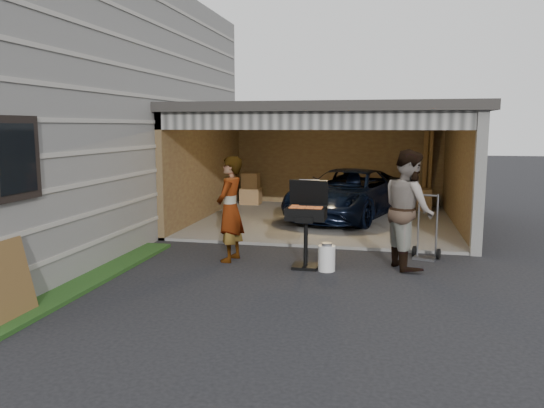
{
  "coord_description": "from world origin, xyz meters",
  "views": [
    {
      "loc": [
        2.21,
        -6.78,
        2.41
      ],
      "look_at": [
        0.4,
        1.6,
        1.15
      ],
      "focal_mm": 35.0,
      "sensor_mm": 36.0,
      "label": 1
    }
  ],
  "objects_px": {
    "woman": "(230,209)",
    "bbq_grill": "(306,216)",
    "man": "(408,209)",
    "plywood_panel": "(5,283)",
    "propane_tank": "(327,258)",
    "hand_truck": "(426,246)",
    "minivan": "(348,196)"
  },
  "relations": [
    {
      "from": "hand_truck",
      "to": "plywood_panel",
      "type": "bearing_deg",
      "value": -123.36
    },
    {
      "from": "woman",
      "to": "bbq_grill",
      "type": "distance_m",
      "value": 1.41
    },
    {
      "from": "man",
      "to": "hand_truck",
      "type": "height_order",
      "value": "man"
    },
    {
      "from": "minivan",
      "to": "bbq_grill",
      "type": "relative_size",
      "value": 3.01
    },
    {
      "from": "man",
      "to": "plywood_panel",
      "type": "distance_m",
      "value": 6.2
    },
    {
      "from": "minivan",
      "to": "woman",
      "type": "relative_size",
      "value": 2.38
    },
    {
      "from": "propane_tank",
      "to": "plywood_panel",
      "type": "bearing_deg",
      "value": -138.49
    },
    {
      "from": "minivan",
      "to": "plywood_panel",
      "type": "height_order",
      "value": "minivan"
    },
    {
      "from": "woman",
      "to": "propane_tank",
      "type": "distance_m",
      "value": 1.94
    },
    {
      "from": "man",
      "to": "hand_truck",
      "type": "bearing_deg",
      "value": -47.93
    },
    {
      "from": "minivan",
      "to": "bbq_grill",
      "type": "height_order",
      "value": "bbq_grill"
    },
    {
      "from": "bbq_grill",
      "to": "hand_truck",
      "type": "height_order",
      "value": "bbq_grill"
    },
    {
      "from": "minivan",
      "to": "propane_tank",
      "type": "xyz_separation_m",
      "value": [
        0.02,
        -5.02,
        -0.41
      ]
    },
    {
      "from": "hand_truck",
      "to": "minivan",
      "type": "bearing_deg",
      "value": 131.02
    },
    {
      "from": "man",
      "to": "plywood_panel",
      "type": "xyz_separation_m",
      "value": [
        -4.94,
        -3.72,
        -0.51
      ]
    },
    {
      "from": "hand_truck",
      "to": "bbq_grill",
      "type": "bearing_deg",
      "value": -135.86
    },
    {
      "from": "minivan",
      "to": "hand_truck",
      "type": "bearing_deg",
      "value": -48.22
    },
    {
      "from": "hand_truck",
      "to": "man",
      "type": "bearing_deg",
      "value": -100.67
    },
    {
      "from": "minivan",
      "to": "propane_tank",
      "type": "bearing_deg",
      "value": -72.22
    },
    {
      "from": "bbq_grill",
      "to": "propane_tank",
      "type": "bearing_deg",
      "value": -22.66
    },
    {
      "from": "woman",
      "to": "propane_tank",
      "type": "relative_size",
      "value": 4.36
    },
    {
      "from": "propane_tank",
      "to": "hand_truck",
      "type": "distance_m",
      "value": 2.08
    },
    {
      "from": "man",
      "to": "plywood_panel",
      "type": "height_order",
      "value": "man"
    },
    {
      "from": "propane_tank",
      "to": "plywood_panel",
      "type": "xyz_separation_m",
      "value": [
        -3.61,
        -3.2,
        0.28
      ]
    },
    {
      "from": "minivan",
      "to": "bbq_grill",
      "type": "bearing_deg",
      "value": -76.62
    },
    {
      "from": "man",
      "to": "bbq_grill",
      "type": "bearing_deg",
      "value": 81.62
    },
    {
      "from": "minivan",
      "to": "man",
      "type": "distance_m",
      "value": 4.71
    },
    {
      "from": "man",
      "to": "hand_truck",
      "type": "distance_m",
      "value": 1.12
    },
    {
      "from": "plywood_panel",
      "to": "hand_truck",
      "type": "height_order",
      "value": "hand_truck"
    },
    {
      "from": "minivan",
      "to": "propane_tank",
      "type": "relative_size",
      "value": 10.37
    },
    {
      "from": "woman",
      "to": "plywood_panel",
      "type": "distance_m",
      "value": 4.0
    },
    {
      "from": "woman",
      "to": "man",
      "type": "xyz_separation_m",
      "value": [
        3.1,
        0.2,
        0.07
      ]
    }
  ]
}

